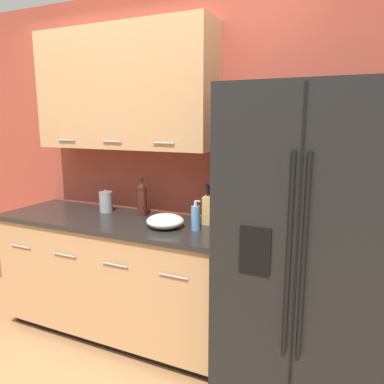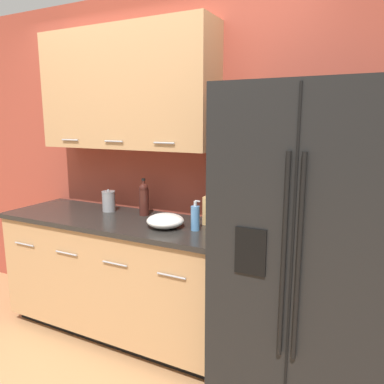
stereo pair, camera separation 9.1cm
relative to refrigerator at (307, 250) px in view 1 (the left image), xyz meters
name	(u,v)px [view 1 (the left image)]	position (x,y,z in m)	size (l,w,h in m)	color
wall_back	(148,148)	(-1.29, 0.38, 0.51)	(10.00, 0.39, 2.60)	#993D2D
counter_unit	(118,275)	(-1.40, 0.08, -0.45)	(1.84, 0.64, 0.93)	black
refrigerator	(307,250)	(0.00, 0.00, 0.00)	(0.91, 0.81, 1.84)	black
knife_block	(212,209)	(-0.69, 0.24, 0.12)	(0.11, 0.11, 0.29)	tan
wine_bottle	(142,199)	(-1.26, 0.23, 0.14)	(0.07, 0.07, 0.29)	#3D1914
soap_dispenser	(196,218)	(-0.73, 0.05, 0.10)	(0.06, 0.06, 0.20)	#4C7FB2
steel_canister	(106,202)	(-1.59, 0.21, 0.09)	(0.11, 0.11, 0.18)	gray
mixing_bowl	(165,221)	(-0.94, 0.01, 0.06)	(0.26, 0.26, 0.09)	white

